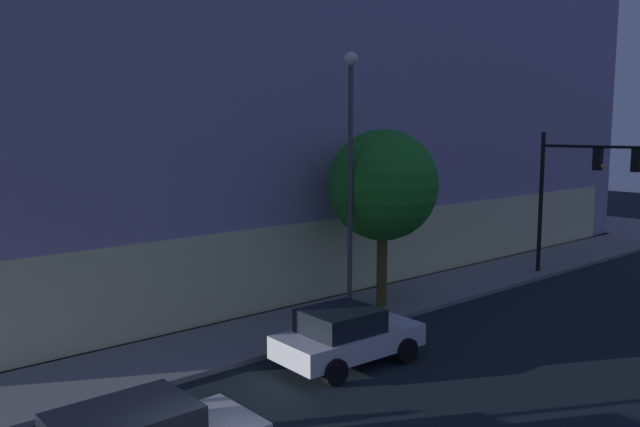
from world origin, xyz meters
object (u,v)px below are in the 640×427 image
Objects in this scene: modern_building at (209,83)px; traffic_light_far_corner at (579,178)px; street_lamp_sidewalk at (350,156)px; car_white at (346,336)px; sidewalk_tree at (383,186)px.

traffic_light_far_corner is (5.72, -19.34, -4.55)m from modern_building.
modern_building is at bearing 106.47° from traffic_light_far_corner.
traffic_light_far_corner is 11.52m from street_lamp_sidewalk.
street_lamp_sidewalk is 2.06× the size of car_white.
street_lamp_sidewalk is at bearing 170.72° from traffic_light_far_corner.
car_white is at bearing -112.22° from modern_building.
traffic_light_far_corner is 9.66m from sidewalk_tree.
traffic_light_far_corner reaches higher than car_white.
street_lamp_sidewalk is 5.99m from car_white.
traffic_light_far_corner is at bearing -13.25° from sidewalk_tree.
street_lamp_sidewalk is 2.22m from sidewalk_tree.
street_lamp_sidewalk is (-11.31, 1.85, 1.15)m from traffic_light_far_corner.
traffic_light_far_corner is at bearing -73.53° from modern_building.
modern_building is 8.73× the size of car_white.
modern_building is 20.68m from traffic_light_far_corner.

